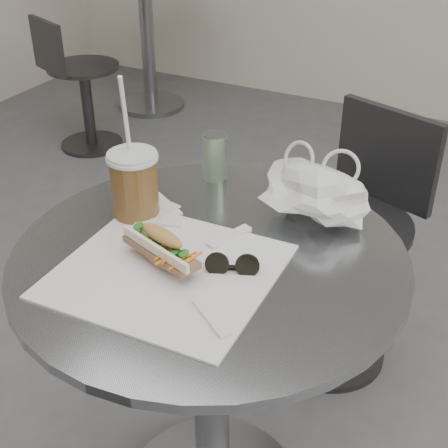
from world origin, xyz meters
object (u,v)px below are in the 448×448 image
at_px(chair_far, 345,258).
at_px(drink_can, 215,156).
at_px(banh_mi, 162,249).
at_px(cafe_table, 211,358).
at_px(bg_table, 147,31).
at_px(iced_coffee, 134,184).
at_px(sunglasses, 232,266).
at_px(bg_chair, 79,92).

xyz_separation_m(chair_far, drink_can, (-0.23, -0.38, 0.45)).
bearing_deg(banh_mi, cafe_table, 72.31).
xyz_separation_m(bg_table, iced_coffee, (1.40, -2.15, 0.35)).
bearing_deg(banh_mi, drink_can, 121.44).
bearing_deg(chair_far, drink_can, 78.64).
bearing_deg(sunglasses, bg_chair, 114.79).
bearing_deg(bg_chair, cafe_table, -21.13).
bearing_deg(drink_can, iced_coffee, -106.30).
height_order(chair_far, banh_mi, banh_mi).
distance_m(bg_chair, drink_can, 1.98).
xyz_separation_m(bg_table, drink_can, (1.46, -1.92, 0.33)).
bearing_deg(drink_can, cafe_table, -63.99).
height_order(banh_mi, iced_coffee, iced_coffee).
xyz_separation_m(bg_chair, sunglasses, (1.66, -1.58, 0.45)).
relative_size(chair_far, bg_chair, 1.12).
height_order(cafe_table, sunglasses, sunglasses).
xyz_separation_m(sunglasses, drink_can, (-0.21, 0.32, 0.04)).
bearing_deg(chair_far, banh_mi, 98.06).
xyz_separation_m(iced_coffee, sunglasses, (0.27, -0.10, -0.06)).
xyz_separation_m(cafe_table, sunglasses, (0.07, -0.04, 0.29)).
bearing_deg(bg_chair, bg_table, 113.70).
distance_m(bg_table, drink_can, 2.44).
height_order(bg_chair, sunglasses, sunglasses).
xyz_separation_m(banh_mi, iced_coffee, (-0.14, 0.13, 0.04)).
distance_m(chair_far, drink_can, 0.63).
height_order(bg_table, sunglasses, sunglasses).
xyz_separation_m(iced_coffee, drink_can, (0.07, 0.22, -0.02)).
bearing_deg(chair_far, sunglasses, 107.58).
xyz_separation_m(chair_far, bg_chair, (-1.69, 0.87, -0.04)).
relative_size(chair_far, banh_mi, 3.51).
distance_m(chair_far, iced_coffee, 0.82).
bearing_deg(chair_far, bg_table, -22.42).
bearing_deg(sunglasses, iced_coffee, 138.85).
height_order(chair_far, iced_coffee, iced_coffee).
xyz_separation_m(cafe_table, banh_mi, (-0.06, -0.08, 0.31)).
distance_m(bg_chair, banh_mi, 2.27).
bearing_deg(banh_mi, iced_coffee, 156.90).
bearing_deg(bg_chair, drink_can, -17.97).
bearing_deg(bg_table, bg_chair, -89.12).
relative_size(sunglasses, drink_can, 0.89).
relative_size(bg_table, iced_coffee, 2.43).
distance_m(bg_chair, sunglasses, 2.33).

